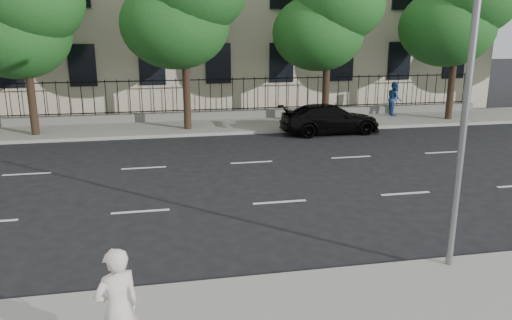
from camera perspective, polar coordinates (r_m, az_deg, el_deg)
The scene contains 11 objects.
ground at distance 12.49m, azimuth 5.47°, elevation -8.66°, with size 120.00×120.00×0.00m, color black.
far_sidewalk at distance 25.64m, azimuth -3.41°, elevation 3.96°, with size 60.00×4.00×0.15m, color gray.
lane_markings at distance 16.80m, azimuth 0.89°, elevation -2.25°, with size 49.60×4.62×0.01m, color silver, non-canonical shape.
iron_fence at distance 27.20m, azimuth -3.92°, elevation 5.82°, with size 30.00×0.50×2.20m.
street_light at distance 10.88m, azimuth 22.18°, elevation 14.72°, with size 0.25×3.32×8.05m.
tree_b at distance 24.95m, azimuth -25.10°, elevation 15.64°, with size 5.53×5.12×8.97m.
tree_d at distance 25.72m, azimuth 8.27°, elevation 16.78°, with size 5.34×4.94×8.84m.
tree_e at distance 28.79m, azimuth 22.15°, elevation 16.39°, with size 5.71×5.31×9.46m.
black_sedan at distance 24.22m, azimuth 8.46°, elevation 4.66°, with size 1.96×4.82×1.40m, color black.
woman_near at distance 7.71m, azimuth -15.53°, elevation -16.11°, with size 0.69×0.45×1.88m, color silver.
pedestrian_far at distance 29.08m, azimuth 15.52°, elevation 6.79°, with size 0.91×0.71×1.87m, color navy.
Camera 1 is at (-3.35, -10.94, 5.02)m, focal length 35.00 mm.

